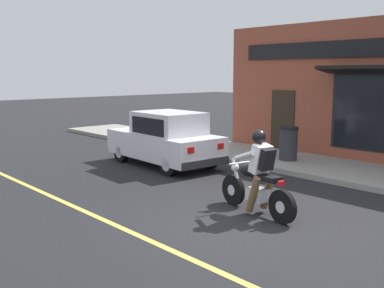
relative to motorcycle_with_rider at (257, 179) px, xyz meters
name	(u,v)px	position (x,y,z in m)	size (l,w,h in m)	color
ground_plane	(249,224)	(-0.56, -0.28, -0.68)	(80.00, 80.00, 0.00)	black
sidewalk_curb	(280,160)	(4.42, 2.72, -0.61)	(2.60, 22.00, 0.14)	gray
lane_stripe	(75,207)	(-2.36, 2.72, -0.67)	(0.12, 19.80, 0.01)	#D1C64C
storefront_building	(369,92)	(5.95, 0.83, 1.43)	(1.25, 9.99, 4.20)	brown
motorcycle_with_rider	(257,179)	(0.00, 0.00, 0.00)	(0.65, 2.01, 1.62)	black
car_hatchback	(165,139)	(1.57, 4.70, 0.09)	(1.84, 3.86, 1.57)	black
trash_bin	(288,143)	(4.31, 2.38, -0.04)	(0.56, 0.56, 0.98)	#2D2D33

